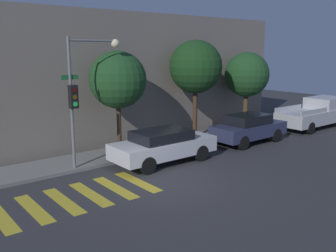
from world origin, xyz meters
The scene contains 11 objects.
ground_plane centered at (0.00, 0.00, 0.00)m, with size 60.00×60.00×0.00m, color #333335.
sidewalk centered at (0.00, 4.31, 0.07)m, with size 26.00×2.22×0.14m, color slate.
building_row centered at (0.00, 8.82, 3.35)m, with size 26.00×6.00×6.70m, color slate.
crosswalk centered at (-3.14, 0.80, 0.00)m, with size 5.28×2.60×0.00m.
traffic_light_pole centered at (-1.50, 3.37, 3.49)m, with size 2.59×0.56×5.33m.
sedan_near_corner centered at (1.51, 2.10, 0.79)m, with size 4.66×1.87×1.46m.
sedan_middle centered at (7.17, 2.10, 0.81)m, with size 4.30×1.74×1.53m.
pickup_truck centered at (13.67, 2.10, 0.92)m, with size 5.37×2.00×1.83m.
tree_near_corner centered at (0.68, 4.36, 3.49)m, with size 2.60×2.60×4.81m.
tree_midblock centered at (5.42, 4.36, 3.93)m, with size 2.79×2.79×5.35m.
tree_far_end centered at (9.57, 4.36, 3.35)m, with size 2.65×2.65×4.70m.
Camera 1 is at (-8.07, -10.27, 4.84)m, focal length 40.00 mm.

